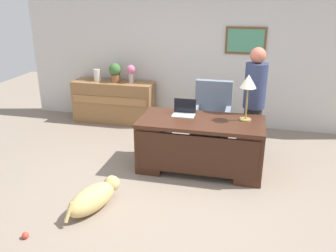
{
  "coord_description": "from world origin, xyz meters",
  "views": [
    {
      "loc": [
        0.9,
        -4.04,
        2.44
      ],
      "look_at": [
        -0.14,
        0.3,
        0.75
      ],
      "focal_mm": 38.38,
      "sensor_mm": 36.0,
      "label": 1
    }
  ],
  "objects_px": {
    "person_standing": "(254,103)",
    "vase_empty": "(97,75)",
    "dog_toy_ball": "(25,235)",
    "laptop": "(184,111)",
    "dog_lying": "(94,197)",
    "desk": "(200,143)",
    "armchair": "(212,118)",
    "desk_lamp": "(248,84)",
    "potted_plant": "(115,72)",
    "vase_with_flowers": "(131,72)",
    "credenza": "(114,102)"
  },
  "relations": [
    {
      "from": "person_standing",
      "to": "vase_empty",
      "type": "height_order",
      "value": "person_standing"
    },
    {
      "from": "person_standing",
      "to": "dog_toy_ball",
      "type": "bearing_deg",
      "value": -131.05
    },
    {
      "from": "laptop",
      "to": "vase_empty",
      "type": "bearing_deg",
      "value": 143.71
    },
    {
      "from": "laptop",
      "to": "dog_lying",
      "type": "bearing_deg",
      "value": -117.88
    },
    {
      "from": "person_standing",
      "to": "laptop",
      "type": "relative_size",
      "value": 5.3
    },
    {
      "from": "desk",
      "to": "dog_lying",
      "type": "xyz_separation_m",
      "value": [
        -1.06,
        -1.29,
        -0.25
      ]
    },
    {
      "from": "laptop",
      "to": "armchair",
      "type": "bearing_deg",
      "value": 65.52
    },
    {
      "from": "desk_lamp",
      "to": "person_standing",
      "type": "bearing_deg",
      "value": 77.39
    },
    {
      "from": "armchair",
      "to": "desk",
      "type": "bearing_deg",
      "value": -93.03
    },
    {
      "from": "armchair",
      "to": "vase_empty",
      "type": "bearing_deg",
      "value": 162.18
    },
    {
      "from": "desk",
      "to": "laptop",
      "type": "distance_m",
      "value": 0.52
    },
    {
      "from": "dog_lying",
      "to": "desk_lamp",
      "type": "height_order",
      "value": "desk_lamp"
    },
    {
      "from": "laptop",
      "to": "vase_empty",
      "type": "relative_size",
      "value": 1.38
    },
    {
      "from": "desk",
      "to": "laptop",
      "type": "relative_size",
      "value": 5.41
    },
    {
      "from": "vase_empty",
      "to": "dog_lying",
      "type": "bearing_deg",
      "value": -67.72
    },
    {
      "from": "desk",
      "to": "desk_lamp",
      "type": "distance_m",
      "value": 1.05
    },
    {
      "from": "laptop",
      "to": "potted_plant",
      "type": "xyz_separation_m",
      "value": [
        -1.62,
        1.46,
        0.19
      ]
    },
    {
      "from": "person_standing",
      "to": "armchair",
      "type": "bearing_deg",
      "value": 154.56
    },
    {
      "from": "vase_empty",
      "to": "potted_plant",
      "type": "relative_size",
      "value": 0.64
    },
    {
      "from": "person_standing",
      "to": "dog_toy_ball",
      "type": "relative_size",
      "value": 23.18
    },
    {
      "from": "person_standing",
      "to": "vase_with_flowers",
      "type": "distance_m",
      "value": 2.51
    },
    {
      "from": "armchair",
      "to": "person_standing",
      "type": "bearing_deg",
      "value": -25.44
    },
    {
      "from": "person_standing",
      "to": "dog_lying",
      "type": "height_order",
      "value": "person_standing"
    },
    {
      "from": "desk_lamp",
      "to": "vase_with_flowers",
      "type": "distance_m",
      "value": 2.65
    },
    {
      "from": "person_standing",
      "to": "dog_toy_ball",
      "type": "distance_m",
      "value": 3.5
    },
    {
      "from": "dog_lying",
      "to": "vase_with_flowers",
      "type": "xyz_separation_m",
      "value": [
        -0.52,
        2.94,
        0.86
      ]
    },
    {
      "from": "desk",
      "to": "vase_with_flowers",
      "type": "distance_m",
      "value": 2.36
    },
    {
      "from": "person_standing",
      "to": "vase_with_flowers",
      "type": "xyz_separation_m",
      "value": [
        -2.27,
        1.05,
        0.14
      ]
    },
    {
      "from": "credenza",
      "to": "potted_plant",
      "type": "bearing_deg",
      "value": 1.39
    },
    {
      "from": "desk",
      "to": "dog_toy_ball",
      "type": "xyz_separation_m",
      "value": [
        -1.54,
        -1.97,
        -0.37
      ]
    },
    {
      "from": "potted_plant",
      "to": "vase_with_flowers",
      "type": "bearing_deg",
      "value": 0.0
    },
    {
      "from": "laptop",
      "to": "potted_plant",
      "type": "distance_m",
      "value": 2.19
    },
    {
      "from": "person_standing",
      "to": "laptop",
      "type": "height_order",
      "value": "person_standing"
    },
    {
      "from": "credenza",
      "to": "person_standing",
      "type": "xyz_separation_m",
      "value": [
        2.64,
        -1.05,
        0.48
      ]
    },
    {
      "from": "desk_lamp",
      "to": "dog_toy_ball",
      "type": "xyz_separation_m",
      "value": [
        -2.13,
        -2.12,
        -1.23
      ]
    },
    {
      "from": "laptop",
      "to": "desk",
      "type": "bearing_deg",
      "value": -33.96
    },
    {
      "from": "credenza",
      "to": "vase_empty",
      "type": "bearing_deg",
      "value": 179.76
    },
    {
      "from": "vase_with_flowers",
      "to": "dog_toy_ball",
      "type": "height_order",
      "value": "vase_with_flowers"
    },
    {
      "from": "credenza",
      "to": "desk_lamp",
      "type": "relative_size",
      "value": 2.43
    },
    {
      "from": "dog_toy_ball",
      "to": "credenza",
      "type": "bearing_deg",
      "value": 96.48
    },
    {
      "from": "desk",
      "to": "laptop",
      "type": "bearing_deg",
      "value": 146.04
    },
    {
      "from": "desk",
      "to": "vase_with_flowers",
      "type": "xyz_separation_m",
      "value": [
        -1.58,
        1.65,
        0.6
      ]
    },
    {
      "from": "credenza",
      "to": "dog_toy_ball",
      "type": "bearing_deg",
      "value": -83.52
    },
    {
      "from": "vase_with_flowers",
      "to": "dog_toy_ball",
      "type": "relative_size",
      "value": 4.65
    },
    {
      "from": "desk",
      "to": "dog_toy_ball",
      "type": "relative_size",
      "value": 23.68
    },
    {
      "from": "dog_lying",
      "to": "desk_lamp",
      "type": "relative_size",
      "value": 1.31
    },
    {
      "from": "laptop",
      "to": "vase_empty",
      "type": "xyz_separation_m",
      "value": [
        -1.99,
        1.46,
        0.11
      ]
    },
    {
      "from": "credenza",
      "to": "dog_lying",
      "type": "distance_m",
      "value": 3.08
    },
    {
      "from": "desk",
      "to": "credenza",
      "type": "xyz_separation_m",
      "value": [
        -1.95,
        1.65,
        -0.01
      ]
    },
    {
      "from": "armchair",
      "to": "vase_with_flowers",
      "type": "bearing_deg",
      "value": 155.44
    }
  ]
}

